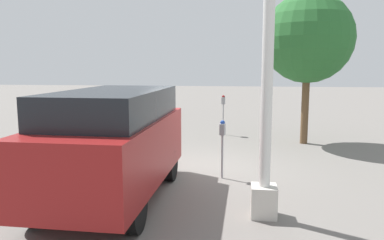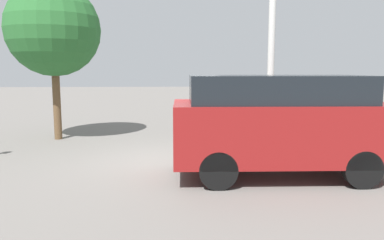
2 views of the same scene
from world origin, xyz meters
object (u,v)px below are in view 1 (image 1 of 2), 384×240
Objects in this scene: lamp_post at (266,108)px; street_tree at (308,38)px; parked_van at (114,141)px; car_distant at (121,99)px; parking_meter_near at (222,136)px; parking_meter_far at (223,106)px.

lamp_post is 1.06× the size of street_tree.
lamp_post is 2.98m from parked_van.
street_tree is (-6.00, 4.58, 2.32)m from parked_van.
lamp_post reaches higher than car_distant.
lamp_post is 15.47m from car_distant.
car_distant reaches higher than parking_meter_near.
parked_van is at bearing -6.48° from parking_meter_far.
car_distant is (-13.76, -6.98, -1.13)m from lamp_post.
lamp_post is (7.78, 1.05, 0.79)m from parking_meter_far.
street_tree reaches higher than parking_meter_far.
street_tree is at bearing -127.55° from car_distant.
street_tree is (-4.36, 2.56, 2.49)m from parking_meter_near.
street_tree reaches higher than parked_van.
parking_meter_far reaches higher than car_distant.
parked_van is 13.88m from car_distant.
parking_meter_near is 0.30× the size of parked_van.
parking_meter_far reaches higher than parking_meter_near.
parking_meter_near is 5.63m from street_tree.
parking_meter_far is 7.48m from parked_van.
lamp_post reaches higher than parked_van.
parked_van is at bearing -43.46° from parking_meter_near.
car_distant is (-13.24, -4.14, -0.40)m from parked_van.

